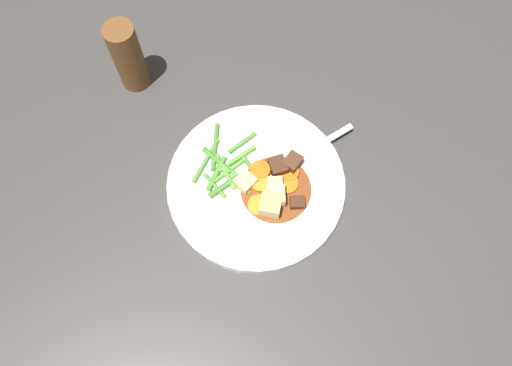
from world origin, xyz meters
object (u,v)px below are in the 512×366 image
(dinner_plate, at_px, (256,185))
(meat_chunk_2, at_px, (297,203))
(carrot_slice_4, at_px, (259,185))
(meat_chunk_1, at_px, (292,163))
(pepper_mill, at_px, (128,57))
(carrot_slice_2, at_px, (287,184))
(potato_chunk_3, at_px, (270,205))
(potato_chunk_1, at_px, (245,182))
(potato_chunk_2, at_px, (275,187))
(carrot_slice_0, at_px, (259,170))
(carrot_slice_1, at_px, (289,173))
(carrot_slice_3, at_px, (259,205))
(fork, at_px, (304,154))
(potato_chunk_0, at_px, (275,196))
(meat_chunk_0, at_px, (278,167))

(dinner_plate, xyz_separation_m, meat_chunk_2, (0.07, -0.01, 0.01))
(carrot_slice_4, bearing_deg, meat_chunk_1, 53.73)
(carrot_slice_4, height_order, pepper_mill, pepper_mill)
(carrot_slice_2, xyz_separation_m, potato_chunk_3, (-0.01, -0.05, 0.01))
(potato_chunk_1, relative_size, potato_chunk_2, 1.10)
(carrot_slice_4, xyz_separation_m, meat_chunk_1, (0.04, 0.05, 0.01))
(dinner_plate, distance_m, carrot_slice_0, 0.02)
(pepper_mill, bearing_deg, potato_chunk_3, -26.39)
(dinner_plate, xyz_separation_m, carrot_slice_1, (0.04, 0.03, 0.01))
(carrot_slice_3, distance_m, carrot_slice_4, 0.03)
(carrot_slice_1, bearing_deg, potato_chunk_3, -97.53)
(dinner_plate, relative_size, carrot_slice_3, 8.38)
(carrot_slice_3, xyz_separation_m, fork, (0.04, 0.11, -0.00))
(carrot_slice_1, relative_size, carrot_slice_4, 1.03)
(potato_chunk_0, xyz_separation_m, fork, (0.02, 0.09, -0.01))
(carrot_slice_1, distance_m, meat_chunk_2, 0.05)
(carrot_slice_2, distance_m, potato_chunk_0, 0.03)
(meat_chunk_1, distance_m, pepper_mill, 0.31)
(carrot_slice_1, distance_m, potato_chunk_3, 0.07)
(carrot_slice_0, relative_size, meat_chunk_0, 1.08)
(carrot_slice_0, bearing_deg, meat_chunk_1, 30.77)
(meat_chunk_2, bearing_deg, potato_chunk_1, 177.74)
(potato_chunk_1, bearing_deg, meat_chunk_0, 46.52)
(carrot_slice_0, height_order, potato_chunk_0, potato_chunk_0)
(carrot_slice_0, height_order, carrot_slice_2, carrot_slice_0)
(carrot_slice_0, xyz_separation_m, carrot_slice_2, (0.05, -0.01, -0.00))
(meat_chunk_1, relative_size, fork, 0.19)
(dinner_plate, bearing_deg, potato_chunk_1, -149.87)
(carrot_slice_4, relative_size, potato_chunk_3, 0.92)
(carrot_slice_2, height_order, potato_chunk_1, potato_chunk_1)
(potato_chunk_2, relative_size, meat_chunk_0, 0.86)
(meat_chunk_1, bearing_deg, potato_chunk_3, -96.50)
(carrot_slice_3, height_order, potato_chunk_3, potato_chunk_3)
(carrot_slice_1, height_order, fork, carrot_slice_1)
(carrot_slice_2, bearing_deg, potato_chunk_1, -160.16)
(carrot_slice_3, xyz_separation_m, meat_chunk_0, (0.01, 0.07, 0.01))
(carrot_slice_3, height_order, meat_chunk_1, meat_chunk_1)
(carrot_slice_2, bearing_deg, meat_chunk_0, 139.64)
(fork, bearing_deg, carrot_slice_1, -107.23)
(carrot_slice_2, height_order, potato_chunk_3, potato_chunk_3)
(carrot_slice_4, height_order, fork, carrot_slice_4)
(carrot_slice_3, bearing_deg, dinner_plate, 116.09)
(potato_chunk_2, distance_m, meat_chunk_2, 0.04)
(potato_chunk_1, bearing_deg, meat_chunk_1, 43.42)
(meat_chunk_0, bearing_deg, carrot_slice_1, -1.48)
(dinner_plate, xyz_separation_m, carrot_slice_3, (0.02, -0.04, 0.01))
(carrot_slice_3, relative_size, potato_chunk_1, 1.21)
(carrot_slice_1, relative_size, carrot_slice_3, 0.94)
(carrot_slice_0, distance_m, carrot_slice_2, 0.05)
(carrot_slice_0, relative_size, potato_chunk_2, 1.25)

